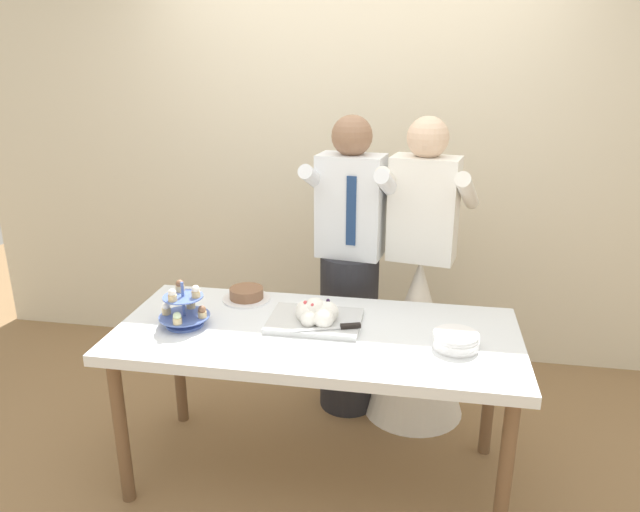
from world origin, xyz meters
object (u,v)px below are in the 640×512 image
object	(u,v)px
cupcake_stand	(184,309)
main_cake_tray	(316,316)
person_bride	(418,317)
plate_stack	(456,341)
person_groom	(350,285)
round_cake	(247,295)
dessert_table	(316,345)

from	to	relation	value
cupcake_stand	main_cake_tray	distance (m)	0.60
person_bride	plate_stack	bearing A→B (deg)	-77.15
plate_stack	person_groom	xyz separation A→B (m)	(-0.54, 0.71, -0.06)
person_groom	round_cake	bearing A→B (deg)	-142.55
round_cake	plate_stack	bearing A→B (deg)	-18.72
main_cake_tray	plate_stack	xyz separation A→B (m)	(0.62, -0.13, -0.01)
dessert_table	cupcake_stand	size ratio (longest dim) A/B	7.83
person_bride	dessert_table	bearing A→B (deg)	-124.57
dessert_table	round_cake	bearing A→B (deg)	145.43
dessert_table	plate_stack	world-z (taller)	plate_stack
dessert_table	person_bride	bearing A→B (deg)	55.43
dessert_table	person_groom	world-z (taller)	person_groom
dessert_table	plate_stack	size ratio (longest dim) A/B	9.17
cupcake_stand	person_bride	bearing A→B (deg)	33.88
cupcake_stand	plate_stack	distance (m)	1.21
plate_stack	person_bride	world-z (taller)	person_bride
person_groom	dessert_table	bearing A→B (deg)	-96.04
dessert_table	plate_stack	xyz separation A→B (m)	(0.61, -0.06, 0.11)
main_cake_tray	plate_stack	bearing A→B (deg)	-11.68
main_cake_tray	round_cake	world-z (taller)	main_cake_tray
person_groom	main_cake_tray	bearing A→B (deg)	-97.86
round_cake	main_cake_tray	bearing A→B (deg)	-28.66
main_cake_tray	cupcake_stand	bearing A→B (deg)	-168.62
person_bride	main_cake_tray	bearing A→B (deg)	-128.15
main_cake_tray	person_groom	distance (m)	0.59
main_cake_tray	plate_stack	distance (m)	0.63
person_groom	cupcake_stand	bearing A→B (deg)	-133.66
cupcake_stand	main_cake_tray	bearing A→B (deg)	11.38
plate_stack	round_cake	xyz separation A→B (m)	(-1.01, 0.34, -0.01)
plate_stack	main_cake_tray	bearing A→B (deg)	168.32
cupcake_stand	person_bride	world-z (taller)	person_bride
main_cake_tray	person_bride	xyz separation A→B (m)	(0.46, 0.58, -0.23)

